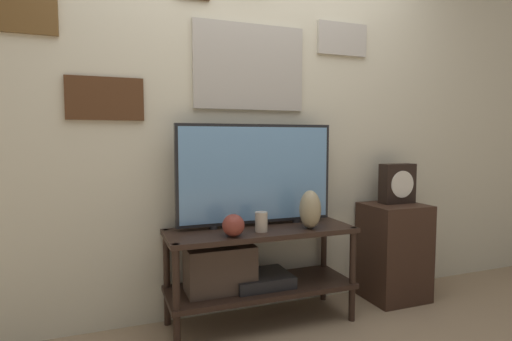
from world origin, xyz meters
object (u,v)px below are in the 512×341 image
at_px(vase_urn_stoneware, 310,209).
at_px(candle_jar, 261,222).
at_px(vase_round_glass, 233,225).
at_px(television, 257,174).
at_px(mantel_clock, 397,183).

height_order(vase_urn_stoneware, candle_jar, vase_urn_stoneware).
bearing_deg(vase_urn_stoneware, vase_round_glass, -176.92).
relative_size(television, vase_round_glass, 8.00).
height_order(vase_urn_stoneware, mantel_clock, mantel_clock).
height_order(vase_round_glass, mantel_clock, mantel_clock).
bearing_deg(television, mantel_clock, -1.39).
xyz_separation_m(vase_urn_stoneware, mantel_clock, (0.79, 0.16, 0.11)).
relative_size(vase_round_glass, candle_jar, 1.08).
xyz_separation_m(vase_urn_stoneware, vase_round_glass, (-0.50, -0.03, -0.05)).
height_order(vase_urn_stoneware, vase_round_glass, vase_urn_stoneware).
distance_m(television, vase_round_glass, 0.41).
xyz_separation_m(television, candle_jar, (-0.03, -0.16, -0.27)).
xyz_separation_m(vase_round_glass, mantel_clock, (1.29, 0.19, 0.16)).
relative_size(television, vase_urn_stoneware, 4.32).
relative_size(vase_urn_stoneware, vase_round_glass, 1.85).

